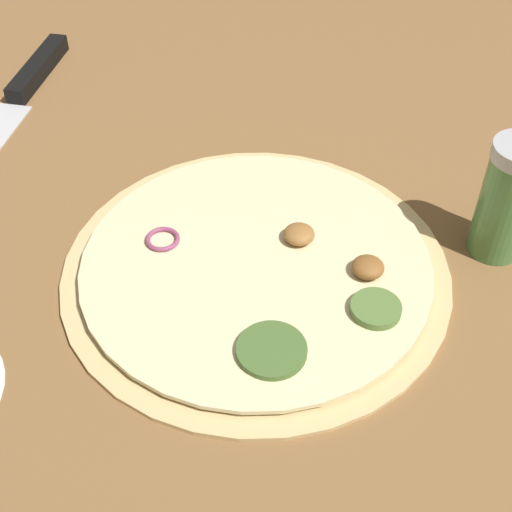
% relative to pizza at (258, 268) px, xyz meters
% --- Properties ---
extents(ground_plane, '(3.00, 3.00, 0.00)m').
position_rel_pizza_xyz_m(ground_plane, '(0.00, -0.00, -0.01)').
color(ground_plane, brown).
extents(pizza, '(0.32, 0.32, 0.02)m').
position_rel_pizza_xyz_m(pizza, '(0.00, 0.00, 0.00)').
color(pizza, '#D6B77A').
rests_on(pizza, ground_plane).
extents(knife, '(0.11, 0.31, 0.02)m').
position_rel_pizza_xyz_m(knife, '(0.35, -0.12, 0.00)').
color(knife, silver).
rests_on(knife, ground_plane).
extents(spice_jar, '(0.05, 0.05, 0.11)m').
position_rel_pizza_xyz_m(spice_jar, '(-0.16, -0.12, 0.05)').
color(spice_jar, '#4C7F42').
rests_on(spice_jar, ground_plane).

